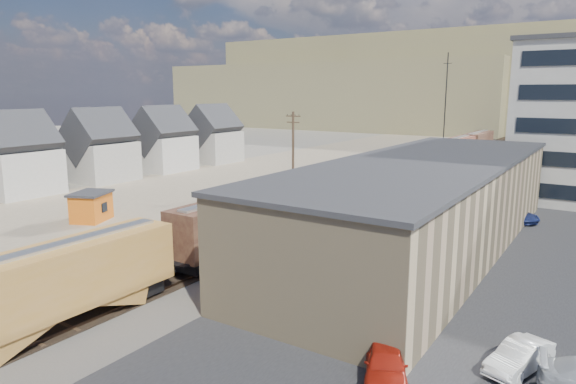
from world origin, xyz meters
The scene contains 15 objects.
ground centered at (0.00, 0.00, 0.00)m, with size 300.00×300.00×0.00m, color #6B6356.
ballast_bed centered at (0.00, 50.00, 0.03)m, with size 18.00×200.00×0.06m, color #4C4742.
dirt_yard centered at (-20.00, 40.00, 0.01)m, with size 24.00×180.00×0.03m, color #7A6C54.
asphalt_lot centered at (22.00, 35.00, 0.02)m, with size 26.00×120.00×0.04m, color #232326.
rail_tracks centered at (-0.55, 50.00, 0.11)m, with size 11.40×200.00×0.24m.
freight_train centered at (3.80, 37.96, 2.79)m, with size 3.00×119.74×4.46m.
warehouse centered at (14.98, 25.00, 3.65)m, with size 12.40×40.40×7.25m.
utility_pole_north centered at (-8.50, 42.00, 5.30)m, with size 2.20×0.32×10.00m.
radio_mast centered at (6.00, 60.00, 9.12)m, with size 1.20×0.16×18.00m.
townhouse_row centered at (-34.00, 25.00, 4.34)m, with size 8.15×68.16×10.47m.
hills_north centered at (0.17, 167.92, 14.10)m, with size 265.00×80.00×32.00m.
maintenance_shed centered at (-15.10, 15.52, 1.49)m, with size 4.42×4.88×2.92m.
parked_car_red centered at (20.27, 4.68, 0.79)m, with size 1.86×4.62×1.57m, color #A61D0F.
parked_car_white centered at (25.08, 8.71, 0.67)m, with size 1.42×4.08×1.35m, color white.
parked_car_blue centered at (19.95, 38.34, 0.70)m, with size 2.31×5.01×1.39m, color navy.
Camera 1 is at (28.00, -15.01, 12.55)m, focal length 32.00 mm.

